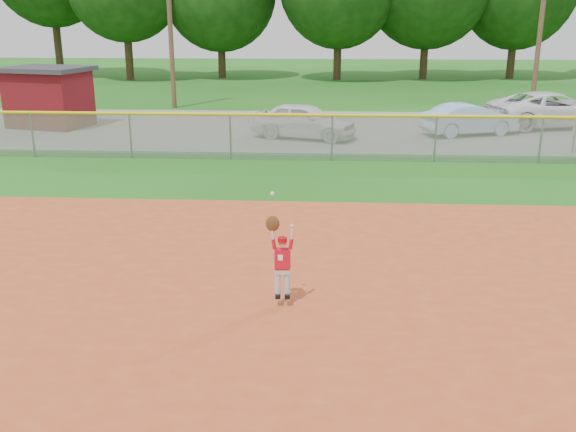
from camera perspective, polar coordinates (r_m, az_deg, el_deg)
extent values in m
plane|color=#1C5F15|center=(11.65, 4.14, -5.85)|extent=(120.00, 120.00, 0.00)
cube|color=#B44420|center=(8.96, 4.32, -13.36)|extent=(24.00, 16.00, 0.04)
cube|color=slate|center=(27.09, 3.82, 7.72)|extent=(44.00, 10.00, 0.03)
imported|color=white|center=(24.80, 1.45, 8.47)|extent=(4.28, 2.70, 1.36)
imported|color=#9BC3E7|center=(26.52, 15.84, 8.27)|extent=(3.97, 2.47, 1.23)
imported|color=white|center=(29.51, 22.38, 8.74)|extent=(5.75, 3.72, 1.47)
cube|color=#570C10|center=(29.26, -20.47, 9.68)|extent=(3.42, 2.87, 2.33)
cube|color=#333338|center=(29.14, -20.73, 12.12)|extent=(3.87, 3.32, 0.19)
cylinder|color=gray|center=(24.29, 24.08, 6.40)|extent=(0.06, 0.06, 1.11)
cube|color=gray|center=(21.05, 3.93, 6.91)|extent=(40.00, 0.03, 1.50)
cylinder|color=yellow|center=(20.93, 3.97, 8.93)|extent=(40.00, 0.10, 0.10)
cylinder|color=gray|center=(23.22, -21.76, 6.71)|extent=(0.06, 0.06, 1.50)
cylinder|color=gray|center=(22.02, -13.82, 6.92)|extent=(0.06, 0.06, 1.50)
cylinder|color=gray|center=(21.28, -5.15, 7.00)|extent=(0.06, 0.06, 1.50)
cylinder|color=gray|center=(21.05, 3.93, 6.91)|extent=(0.06, 0.06, 1.50)
cylinder|color=gray|center=(21.35, 12.97, 6.66)|extent=(0.06, 0.06, 1.50)
cylinder|color=gray|center=(22.14, 21.55, 6.26)|extent=(0.06, 0.06, 1.50)
cylinder|color=#4C3823|center=(33.61, -10.47, 17.06)|extent=(0.24, 0.24, 9.00)
cylinder|color=#4C3823|center=(34.25, 21.64, 16.17)|extent=(0.24, 0.24, 9.00)
cylinder|color=#422D1C|center=(53.20, -19.84, 14.86)|extent=(0.56, 0.56, 6.10)
cylinder|color=#422D1C|center=(49.43, -14.00, 14.25)|extent=(0.56, 0.56, 4.43)
cylinder|color=#422D1C|center=(49.56, -5.92, 14.48)|extent=(0.56, 0.56, 4.11)
cylinder|color=#422D1C|center=(47.90, 4.43, 14.74)|extent=(0.56, 0.56, 4.64)
cylinder|color=#422D1C|center=(49.60, 12.06, 14.66)|extent=(0.56, 0.56, 4.89)
cylinder|color=#422D1C|center=(51.59, 19.33, 14.12)|extent=(0.56, 0.56, 4.78)
cylinder|color=silver|center=(10.51, -0.91, -6.11)|extent=(0.10, 0.10, 0.43)
cylinder|color=silver|center=(10.51, -0.07, -6.11)|extent=(0.10, 0.10, 0.43)
cube|color=black|center=(10.56, -0.91, -7.08)|extent=(0.10, 0.18, 0.06)
cube|color=black|center=(10.56, -0.06, -7.08)|extent=(0.10, 0.18, 0.06)
cube|color=silver|center=(10.42, -0.49, -4.90)|extent=(0.23, 0.14, 0.09)
cube|color=maroon|center=(10.40, -0.49, -4.63)|extent=(0.24, 0.14, 0.03)
cube|color=red|center=(10.34, -0.50, -3.80)|extent=(0.27, 0.16, 0.33)
cube|color=white|center=(10.25, -0.69, -3.72)|extent=(0.08, 0.01, 0.09)
sphere|color=beige|center=(10.24, -0.50, -2.34)|extent=(0.16, 0.16, 0.15)
cylinder|color=#A50A0E|center=(10.22, -0.50, -2.11)|extent=(0.16, 0.16, 0.07)
cube|color=#A50A0E|center=(10.16, -0.50, -2.42)|extent=(0.12, 0.09, 0.01)
cylinder|color=red|center=(10.25, -1.27, -2.50)|extent=(0.09, 0.07, 0.18)
cylinder|color=beige|center=(10.19, -1.37, -1.55)|extent=(0.07, 0.06, 0.19)
ellipsoid|color=#4C2D14|center=(10.14, -1.38, -0.68)|extent=(0.23, 0.12, 0.26)
sphere|color=white|center=(9.99, -1.40, 2.01)|extent=(0.07, 0.07, 0.07)
cylinder|color=red|center=(10.25, 0.27, -2.50)|extent=(0.09, 0.07, 0.18)
cylinder|color=beige|center=(10.19, 0.37, -1.54)|extent=(0.07, 0.06, 0.19)
sphere|color=beige|center=(10.15, 0.37, -0.90)|extent=(0.07, 0.07, 0.07)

